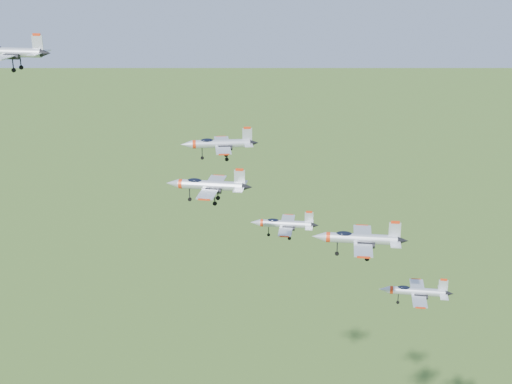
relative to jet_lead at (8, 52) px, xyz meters
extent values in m
cylinder|color=#B6BBC4|center=(0.36, -0.13, -0.03)|extent=(9.52, 4.51, 1.39)
cone|color=black|center=(5.60, -1.98, -0.03)|extent=(1.80, 1.61, 1.18)
cube|color=#B6BBC4|center=(-0.43, -3.02, -0.30)|extent=(3.88, 5.25, 0.15)
cube|color=#B6BBC4|center=(1.56, 2.62, -0.30)|extent=(3.88, 5.25, 0.15)
cube|color=#B6BBC4|center=(4.49, -1.59, 1.41)|extent=(1.55, 0.65, 2.24)
cube|color=red|center=(4.49, -1.59, 2.58)|extent=(1.16, 0.53, 0.37)
cylinder|color=#B6BBC4|center=(30.01, -8.73, -12.98)|extent=(8.58, 1.98, 1.23)
cone|color=#B6BBC4|center=(24.93, -8.28, -12.98)|extent=(1.80, 1.37, 1.23)
cone|color=black|center=(34.91, -9.16, -12.98)|extent=(1.41, 1.16, 1.04)
ellipsoid|color=black|center=(27.94, -8.54, -12.51)|extent=(2.15, 1.06, 0.78)
cube|color=#B6BBC4|center=(29.96, -11.38, -13.21)|extent=(2.53, 4.34, 0.13)
cube|color=#B6BBC4|center=(30.43, -6.11, -13.21)|extent=(2.53, 4.34, 0.13)
cube|color=#B6BBC4|center=(33.87, -9.07, -11.70)|extent=(1.42, 0.24, 1.99)
cube|color=red|center=(33.87, -9.07, -10.66)|extent=(1.05, 0.22, 0.33)
cylinder|color=#B6BBC4|center=(26.52, -24.37, -13.89)|extent=(8.21, 3.78, 1.19)
cone|color=#B6BBC4|center=(21.82, -22.78, -13.89)|extent=(1.95, 1.66, 1.19)
cone|color=black|center=(31.04, -25.91, -13.89)|extent=(1.54, 1.37, 1.01)
ellipsoid|color=black|center=(24.60, -23.72, -13.44)|extent=(2.19, 1.46, 0.76)
cube|color=#B6BBC4|center=(25.87, -26.87, -14.12)|extent=(3.30, 4.50, 0.13)
cube|color=#B6BBC4|center=(27.52, -22.00, -14.12)|extent=(3.30, 4.50, 0.13)
cube|color=#B6BBC4|center=(30.08, -25.58, -12.65)|extent=(1.34, 0.55, 1.93)
cube|color=red|center=(30.08, -25.58, -11.64)|extent=(1.00, 0.45, 0.32)
cylinder|color=#B6BBC4|center=(40.52, -6.26, -27.56)|extent=(8.16, 3.54, 1.18)
cone|color=#B6BBC4|center=(35.83, -4.81, -27.56)|extent=(1.91, 1.61, 1.18)
cone|color=black|center=(45.04, -7.65, -27.56)|extent=(1.51, 1.33, 1.00)
ellipsoid|color=black|center=(38.61, -5.67, -27.12)|extent=(2.16, 1.40, 0.75)
cube|color=#B6BBC4|center=(39.94, -8.74, -27.79)|extent=(3.18, 4.44, 0.13)
cube|color=#B6BBC4|center=(41.45, -3.88, -27.79)|extent=(3.18, 4.44, 0.13)
cube|color=#B6BBC4|center=(44.08, -7.36, -26.34)|extent=(1.33, 0.51, 1.91)
cube|color=red|center=(44.08, -7.36, -25.34)|extent=(0.99, 0.42, 0.32)
cylinder|color=#B6BBC4|center=(49.19, -18.14, -25.73)|extent=(10.33, 4.50, 1.49)
cone|color=#B6BBC4|center=(43.26, -16.30, -25.73)|extent=(2.42, 2.04, 1.49)
cone|color=black|center=(54.90, -19.92, -25.73)|extent=(1.91, 1.69, 1.27)
ellipsoid|color=black|center=(46.78, -17.39, -25.17)|extent=(2.73, 1.78, 0.95)
cube|color=#B6BBC4|center=(48.46, -21.28, -26.02)|extent=(4.03, 5.62, 0.16)
cube|color=#B6BBC4|center=(50.37, -15.14, -26.02)|extent=(4.03, 5.62, 0.16)
cube|color=#B6BBC4|center=(53.69, -19.54, -24.18)|extent=(1.69, 0.64, 2.41)
cube|color=red|center=(53.69, -19.54, -22.91)|extent=(1.26, 0.53, 0.40)
cylinder|color=#B6BBC4|center=(62.01, -10.65, -39.46)|extent=(8.95, 4.06, 1.30)
cone|color=#B6BBC4|center=(56.89, -8.95, -39.46)|extent=(2.12, 1.80, 1.30)
cone|color=black|center=(66.94, -12.28, -39.46)|extent=(1.68, 1.49, 1.10)
ellipsoid|color=black|center=(59.92, -9.96, -38.97)|extent=(2.38, 1.58, 0.82)
cube|color=#B6BBC4|center=(61.32, -13.37, -39.71)|extent=(3.56, 4.90, 0.14)
cube|color=#B6BBC4|center=(63.08, -8.06, -39.71)|extent=(3.56, 4.90, 0.14)
cube|color=#B6BBC4|center=(65.90, -11.94, -38.11)|extent=(1.46, 0.59, 2.10)
cube|color=red|center=(65.90, -11.94, -37.01)|extent=(1.09, 0.48, 0.35)
camera|label=1|loc=(16.95, -109.38, 15.88)|focal=50.00mm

